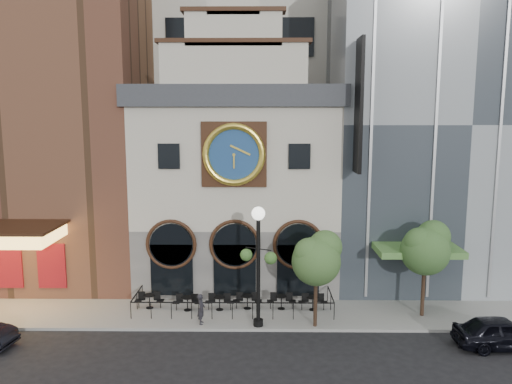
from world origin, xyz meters
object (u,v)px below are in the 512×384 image
at_px(bistro_1, 187,302).
at_px(lamppost, 258,253).
at_px(bistro_5, 313,302).
at_px(car_right, 502,333).
at_px(bistro_0, 150,300).
at_px(bistro_4, 281,301).
at_px(bistro_2, 220,302).
at_px(bistro_3, 247,301).
at_px(tree_right, 426,247).
at_px(tree_left, 317,257).
at_px(pedestrian, 201,309).

bearing_deg(bistro_1, lamppost, -26.87).
distance_m(bistro_5, car_right, 9.28).
height_order(bistro_0, bistro_4, same).
relative_size(bistro_2, bistro_3, 1.00).
bearing_deg(bistro_2, bistro_5, 0.42).
bearing_deg(bistro_1, bistro_3, 5.00).
height_order(bistro_5, tree_right, tree_right).
bearing_deg(car_right, tree_left, 75.04).
xyz_separation_m(bistro_2, pedestrian, (-0.78, -1.83, 0.32)).
height_order(bistro_4, car_right, car_right).
height_order(bistro_4, pedestrian, pedestrian).
relative_size(bistro_0, pedestrian, 1.01).
distance_m(bistro_5, pedestrian, 6.17).
height_order(bistro_1, bistro_4, same).
bearing_deg(tree_left, car_right, -13.71).
relative_size(bistro_2, lamppost, 0.26).
bearing_deg(bistro_2, car_right, -16.87).
bearing_deg(bistro_3, bistro_4, -0.71).
xyz_separation_m(pedestrian, tree_left, (5.82, -0.20, 2.79)).
distance_m(bistro_5, tree_right, 6.67).
distance_m(bistro_4, tree_left, 4.16).
height_order(bistro_0, lamppost, lamppost).
relative_size(bistro_4, lamppost, 0.26).
bearing_deg(lamppost, car_right, 14.71).
relative_size(bistro_0, bistro_3, 1.00).
bearing_deg(car_right, bistro_5, 62.49).
bearing_deg(tree_right, bistro_1, 177.71).
distance_m(bistro_4, bistro_5, 1.72).
bearing_deg(bistro_5, lamppost, -144.79).
xyz_separation_m(bistro_4, car_right, (10.03, -4.24, 0.13)).
height_order(bistro_3, pedestrian, pedestrian).
bearing_deg(pedestrian, tree_right, -85.83).
xyz_separation_m(bistro_0, lamppost, (6.01, -2.27, 3.32)).
bearing_deg(bistro_0, tree_right, -3.15).
bearing_deg(bistro_1, bistro_4, 2.93).
bearing_deg(tree_left, pedestrian, 178.08).
height_order(bistro_1, pedestrian, pedestrian).
distance_m(bistro_0, bistro_4, 7.26).
bearing_deg(pedestrian, bistro_0, 54.76).
relative_size(bistro_3, tree_left, 0.32).
bearing_deg(bistro_0, pedestrian, -33.38).
bearing_deg(car_right, bistro_4, 65.87).
distance_m(bistro_2, bistro_5, 5.09).
height_order(bistro_4, tree_left, tree_left).
bearing_deg(bistro_2, bistro_0, 176.85).
xyz_separation_m(bistro_4, tree_right, (7.49, -0.77, 3.28)).
relative_size(bistro_4, tree_left, 0.32).
xyz_separation_m(bistro_5, lamppost, (-2.97, -2.09, 3.32)).
distance_m(bistro_3, pedestrian, 3.08).
bearing_deg(car_right, bistro_2, 71.88).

